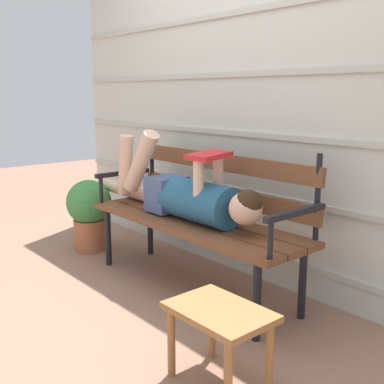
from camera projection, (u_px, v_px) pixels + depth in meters
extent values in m
plane|color=#936B56|center=(184.00, 290.00, 3.08)|extent=(12.00, 12.00, 0.00)
cube|color=beige|center=(247.00, 104.00, 3.19)|extent=(4.01, 0.06, 2.36)
cube|color=#B7B7AD|center=(240.00, 245.00, 3.36)|extent=(4.01, 0.02, 0.04)
cube|color=#B7B7AD|center=(241.00, 191.00, 3.28)|extent=(4.01, 0.02, 0.04)
cube|color=#B7B7AD|center=(242.00, 134.00, 3.20)|extent=(4.01, 0.02, 0.04)
cube|color=#B7B7AD|center=(244.00, 74.00, 3.12)|extent=(4.01, 0.02, 0.04)
cube|color=#B7B7AD|center=(245.00, 11.00, 3.04)|extent=(4.01, 0.02, 0.04)
cube|color=brown|center=(172.00, 227.00, 2.92)|extent=(1.66, 0.15, 0.04)
cube|color=brown|center=(192.00, 222.00, 3.03)|extent=(1.66, 0.15, 0.04)
cube|color=brown|center=(211.00, 218.00, 3.13)|extent=(1.66, 0.15, 0.04)
cube|color=brown|center=(220.00, 195.00, 3.15)|extent=(1.59, 0.05, 0.11)
cube|color=brown|center=(220.00, 162.00, 3.11)|extent=(1.59, 0.05, 0.11)
cylinder|color=black|center=(152.00, 166.00, 3.70)|extent=(0.03, 0.03, 0.48)
cylinder|color=black|center=(318.00, 197.00, 2.56)|extent=(0.03, 0.03, 0.48)
cylinder|color=black|center=(108.00, 237.00, 3.50)|extent=(0.04, 0.04, 0.43)
cylinder|color=black|center=(257.00, 301.00, 2.41)|extent=(0.04, 0.04, 0.43)
cylinder|color=black|center=(150.00, 228.00, 3.74)|extent=(0.04, 0.04, 0.43)
cylinder|color=black|center=(302.00, 283.00, 2.65)|extent=(0.04, 0.04, 0.43)
cube|color=black|center=(123.00, 173.00, 3.58)|extent=(0.04, 0.46, 0.03)
cylinder|color=black|center=(101.00, 189.00, 3.48)|extent=(0.03, 0.03, 0.20)
cube|color=black|center=(296.00, 213.00, 2.39)|extent=(0.04, 0.46, 0.03)
cylinder|color=black|center=(270.00, 239.00, 2.29)|extent=(0.03, 0.03, 0.20)
cylinder|color=#23567A|center=(199.00, 202.00, 2.95)|extent=(0.54, 0.26, 0.26)
cube|color=#475684|center=(167.00, 194.00, 3.19)|extent=(0.20, 0.24, 0.23)
sphere|color=beige|center=(246.00, 208.00, 2.65)|extent=(0.19, 0.19, 0.19)
sphere|color=#382314|center=(248.00, 203.00, 2.63)|extent=(0.16, 0.16, 0.16)
cylinder|color=beige|center=(141.00, 162.00, 3.27)|extent=(0.36, 0.11, 0.46)
cylinder|color=beige|center=(125.00, 165.00, 3.43)|extent=(0.15, 0.09, 0.44)
cylinder|color=beige|center=(132.00, 191.00, 3.62)|extent=(0.86, 0.10, 0.10)
cylinder|color=beige|center=(198.00, 183.00, 2.81)|extent=(0.06, 0.06, 0.28)
cylinder|color=beige|center=(218.00, 180.00, 2.91)|extent=(0.06, 0.06, 0.28)
cube|color=red|center=(209.00, 155.00, 2.82)|extent=(0.20, 0.27, 0.04)
cube|color=#9E6638|center=(220.00, 312.00, 2.03)|extent=(0.45, 0.31, 0.03)
cylinder|color=#9E6638|center=(171.00, 343.00, 2.12)|extent=(0.04, 0.04, 0.32)
cylinder|color=#9E6638|center=(228.00, 378.00, 1.85)|extent=(0.04, 0.04, 0.32)
cylinder|color=#9E6638|center=(212.00, 325.00, 2.28)|extent=(0.04, 0.04, 0.32)
cylinder|color=#9E6638|center=(270.00, 356.00, 2.01)|extent=(0.04, 0.04, 0.32)
cylinder|color=#AD5B3D|center=(90.00, 234.00, 3.85)|extent=(0.26, 0.26, 0.25)
sphere|color=#3D8442|center=(89.00, 202.00, 3.80)|extent=(0.36, 0.36, 0.36)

